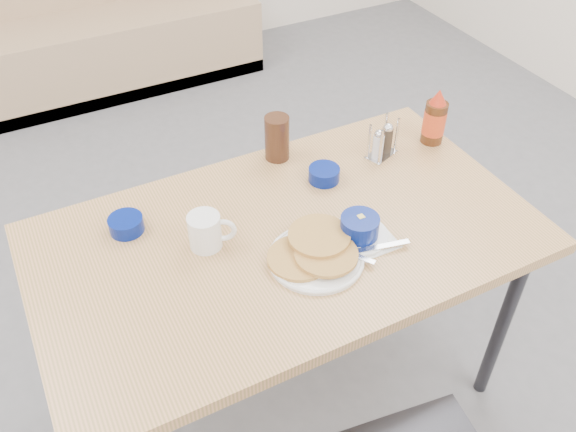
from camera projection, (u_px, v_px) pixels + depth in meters
name	position (u px, v px, depth m)	size (l,w,h in m)	color
booth_bench	(95.00, 28.00, 3.67)	(1.90, 0.56, 1.22)	tan
dining_table	(287.00, 249.00, 1.75)	(1.40, 0.80, 0.76)	tan
pancake_plate	(316.00, 253.00, 1.62)	(0.26, 0.26, 0.05)	white
coffee_mug	(206.00, 231.00, 1.64)	(0.13, 0.09, 0.10)	white
grits_setting	(359.00, 230.00, 1.67)	(0.19, 0.19, 0.07)	white
creamer_bowl	(126.00, 224.00, 1.70)	(0.10, 0.10, 0.04)	navy
butter_bowl	(324.00, 174.00, 1.87)	(0.10, 0.10, 0.04)	navy
amber_tumbler	(277.00, 138.00, 1.93)	(0.08, 0.08, 0.15)	#391F12
condiment_caddy	(382.00, 144.00, 1.96)	(0.12, 0.10, 0.13)	silver
syrup_bottle	(435.00, 120.00, 1.99)	(0.07, 0.07, 0.19)	#47230F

